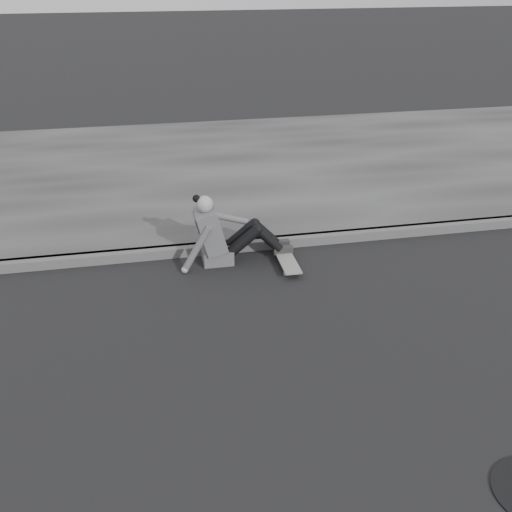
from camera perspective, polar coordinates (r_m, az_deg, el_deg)
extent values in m
plane|color=black|center=(5.06, -0.99, -12.89)|extent=(80.00, 80.00, 0.00)
cube|color=#4F4F4F|center=(7.17, -4.69, 0.78)|extent=(24.00, 0.16, 0.12)
cube|color=#383838|center=(9.95, -6.85, 8.50)|extent=(24.00, 6.00, 0.12)
cylinder|color=gray|center=(6.65, 2.94, -1.75)|extent=(0.03, 0.05, 0.05)
cylinder|color=gray|center=(6.69, 4.19, -1.63)|extent=(0.03, 0.05, 0.05)
cylinder|color=gray|center=(7.10, 1.94, 0.27)|extent=(0.03, 0.05, 0.05)
cylinder|color=gray|center=(7.13, 3.11, 0.38)|extent=(0.03, 0.05, 0.05)
cube|color=#2B2B2E|center=(6.66, 3.57, -1.48)|extent=(0.16, 0.04, 0.03)
cube|color=#2B2B2E|center=(7.10, 2.53, 0.52)|extent=(0.16, 0.04, 0.03)
cube|color=slate|center=(6.87, 3.04, -0.26)|extent=(0.20, 0.78, 0.02)
cube|color=#525254|center=(6.95, -3.87, 0.16)|extent=(0.36, 0.34, 0.18)
cube|color=#525254|center=(6.79, -4.55, 2.65)|extent=(0.37, 0.40, 0.57)
cube|color=#525254|center=(6.73, -5.68, 3.48)|extent=(0.14, 0.30, 0.20)
cylinder|color=#9A9A9A|center=(6.69, -5.05, 4.48)|extent=(0.09, 0.09, 0.08)
sphere|color=#9A9A9A|center=(6.65, -5.17, 5.18)|extent=(0.20, 0.20, 0.20)
sphere|color=black|center=(6.64, -5.99, 5.74)|extent=(0.09, 0.09, 0.09)
cylinder|color=black|center=(6.82, -1.20, 1.51)|extent=(0.43, 0.13, 0.39)
cylinder|color=black|center=(6.98, -1.46, 2.14)|extent=(0.43, 0.13, 0.39)
cylinder|color=black|center=(6.88, 1.26, 1.68)|extent=(0.35, 0.11, 0.36)
cylinder|color=black|center=(7.03, 0.95, 2.31)|extent=(0.35, 0.11, 0.36)
sphere|color=black|center=(6.79, 0.16, 2.65)|extent=(0.13, 0.13, 0.13)
sphere|color=black|center=(6.95, -0.13, 3.26)|extent=(0.13, 0.13, 0.13)
cube|color=#2A2A2A|center=(6.98, 2.73, 0.65)|extent=(0.24, 0.08, 0.07)
cube|color=#2A2A2A|center=(7.14, 2.39, 1.30)|extent=(0.24, 0.08, 0.07)
cylinder|color=#525254|center=(6.65, -5.99, 0.66)|extent=(0.38, 0.08, 0.58)
sphere|color=#9A9A9A|center=(6.75, -7.14, -1.39)|extent=(0.08, 0.08, 0.08)
cylinder|color=#525254|center=(6.94, -2.76, 3.82)|extent=(0.48, 0.08, 0.21)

